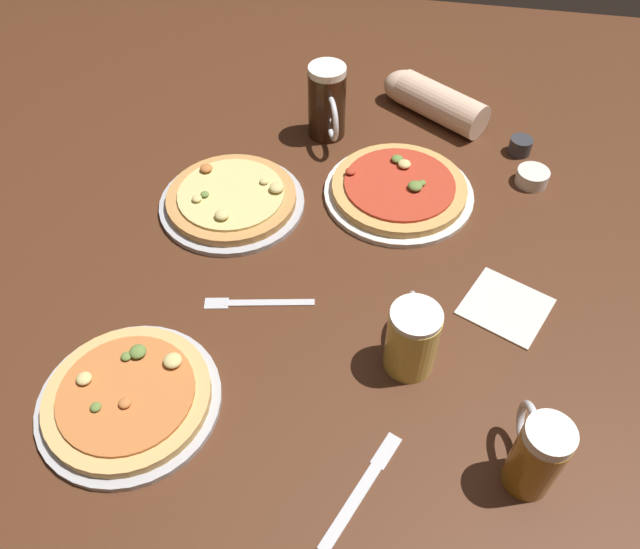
% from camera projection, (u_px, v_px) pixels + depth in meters
% --- Properties ---
extents(ground_plane, '(2.40, 2.40, 0.03)m').
position_uv_depth(ground_plane, '(320.00, 286.00, 1.21)').
color(ground_plane, '#4C2816').
extents(pizza_plate_near, '(0.30, 0.30, 0.05)m').
position_uv_depth(pizza_plate_near, '(129.00, 398.00, 1.01)').
color(pizza_plate_near, '#B2B2B7').
rests_on(pizza_plate_near, ground_plane).
extents(pizza_plate_far, '(0.32, 0.32, 0.05)m').
position_uv_depth(pizza_plate_far, '(399.00, 189.00, 1.35)').
color(pizza_plate_far, silver).
rests_on(pizza_plate_far, ground_plane).
extents(pizza_plate_side, '(0.31, 0.31, 0.05)m').
position_uv_depth(pizza_plate_side, '(232.00, 199.00, 1.33)').
color(pizza_plate_side, '#B2B2B7').
rests_on(pizza_plate_side, ground_plane).
extents(beer_mug_dark, '(0.09, 0.14, 0.14)m').
position_uv_depth(beer_mug_dark, '(412.00, 338.00, 1.03)').
color(beer_mug_dark, gold).
rests_on(beer_mug_dark, ground_plane).
extents(beer_mug_amber, '(0.09, 0.14, 0.18)m').
position_uv_depth(beer_mug_amber, '(327.00, 103.00, 1.44)').
color(beer_mug_amber, black).
rests_on(beer_mug_amber, ground_plane).
extents(beer_mug_pale, '(0.07, 0.13, 0.15)m').
position_uv_depth(beer_mug_pale, '(536.00, 454.00, 0.89)').
color(beer_mug_pale, '#9E6619').
rests_on(beer_mug_pale, ground_plane).
extents(ramekin_sauce, '(0.07, 0.07, 0.03)m').
position_uv_depth(ramekin_sauce, '(532.00, 177.00, 1.38)').
color(ramekin_sauce, silver).
rests_on(ramekin_sauce, ground_plane).
extents(ramekin_butter, '(0.05, 0.05, 0.04)m').
position_uv_depth(ramekin_butter, '(520.00, 146.00, 1.44)').
color(ramekin_butter, '#333338').
rests_on(ramekin_butter, ground_plane).
extents(napkin_folded, '(0.19, 0.18, 0.01)m').
position_uv_depth(napkin_folded, '(506.00, 305.00, 1.16)').
color(napkin_folded, silver).
rests_on(napkin_folded, ground_plane).
extents(knife_right, '(0.10, 0.20, 0.01)m').
position_uv_depth(knife_right, '(362.00, 489.00, 0.93)').
color(knife_right, silver).
rests_on(knife_right, ground_plane).
extents(fork_spare, '(0.20, 0.06, 0.01)m').
position_uv_depth(fork_spare, '(256.00, 302.00, 1.16)').
color(fork_spare, silver).
rests_on(fork_spare, ground_plane).
extents(diner_arm, '(0.26, 0.20, 0.09)m').
position_uv_depth(diner_arm, '(431.00, 99.00, 1.53)').
color(diner_arm, beige).
rests_on(diner_arm, ground_plane).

